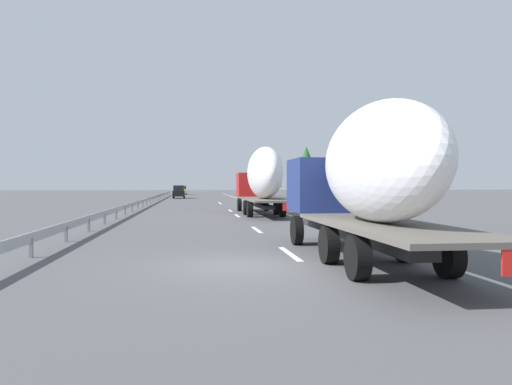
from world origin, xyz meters
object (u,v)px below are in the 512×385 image
at_px(car_yellow_coupe, 182,190).
at_px(road_sign, 269,183).
at_px(truck_lead, 262,178).
at_px(truck_trailing, 366,175).
at_px(car_black_suv, 179,192).

bearing_deg(car_yellow_coupe, road_sign, -169.08).
bearing_deg(truck_lead, car_yellow_coupe, 5.82).
relative_size(truck_lead, truck_trailing, 1.17).
distance_m(car_yellow_coupe, road_sign, 53.90).
relative_size(truck_lead, road_sign, 4.20).
bearing_deg(car_yellow_coupe, truck_lead, -174.18).
bearing_deg(truck_lead, truck_trailing, -180.00).
bearing_deg(road_sign, car_black_suv, 21.64).
distance_m(truck_trailing, car_black_suv, 63.83).
xyz_separation_m(truck_trailing, car_black_suv, (63.43, 7.03, -1.48)).
height_order(truck_trailing, road_sign, truck_trailing).
height_order(car_black_suv, road_sign, road_sign).
bearing_deg(truck_trailing, car_black_suv, 6.32).
xyz_separation_m(truck_trailing, road_sign, (37.90, -3.10, -0.16)).
relative_size(truck_lead, car_yellow_coupe, 3.34).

